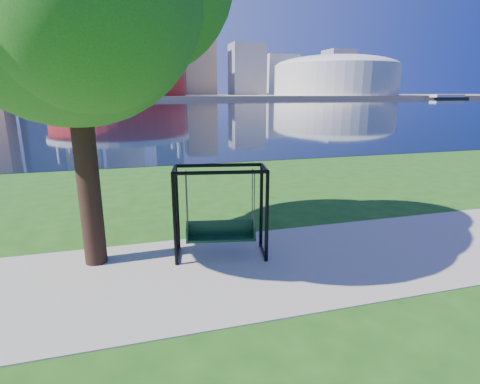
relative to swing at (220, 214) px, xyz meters
name	(u,v)px	position (x,y,z in m)	size (l,w,h in m)	color
ground	(249,258)	(0.60, -0.30, -1.03)	(900.00, 900.00, 0.00)	#1E5114
path	(255,267)	(0.60, -0.80, -1.02)	(120.00, 4.00, 0.03)	#9E937F
river	(141,107)	(0.60, 101.70, -1.02)	(900.00, 180.00, 0.02)	black
far_bank	(134,96)	(0.60, 305.70, -0.03)	(900.00, 228.00, 2.00)	#937F60
stadium	(116,74)	(-9.40, 234.70, 13.19)	(83.00, 83.00, 32.00)	maroon
arena	(336,75)	(135.60, 234.70, 14.84)	(84.00, 84.00, 26.56)	beige
skyline	(125,51)	(-3.67, 319.10, 34.86)	(392.00, 66.00, 96.50)	gray
swing	(220,214)	(0.00, 0.00, 0.00)	(2.22, 1.26, 2.14)	black
barge	(447,97)	(185.09, 185.16, 0.19)	(27.15, 7.89, 2.70)	black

